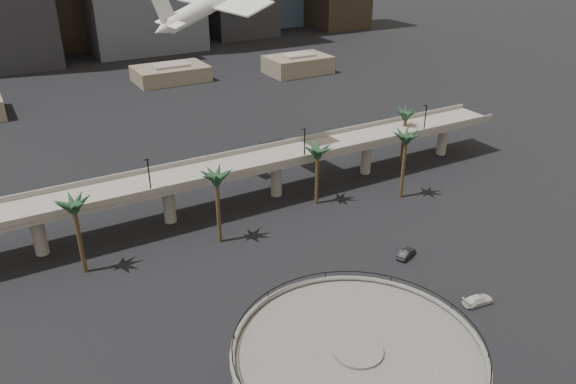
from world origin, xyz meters
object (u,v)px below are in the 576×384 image
car_b (406,253)px  car_c (478,300)px  car_a (362,339)px  overpass (224,172)px

car_b → car_c: bearing=160.4°
car_a → car_b: bearing=-33.6°
car_b → car_c: (0.68, -14.72, -0.01)m
car_b → car_c: car_b is taller
car_b → car_a: bearing=103.0°
overpass → car_c: (19.12, -45.32, -6.65)m
overpass → car_c: 49.63m
overpass → car_a: overpass is taller
car_a → car_c: size_ratio=0.83×
car_a → overpass: bearing=20.8°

